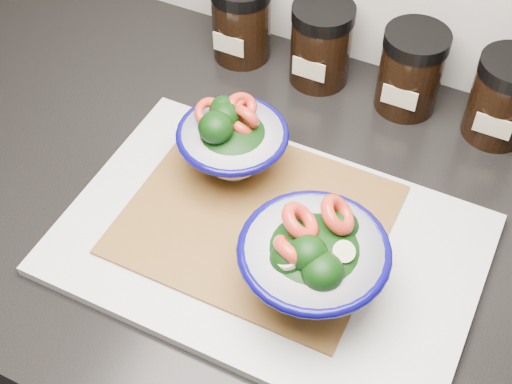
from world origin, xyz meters
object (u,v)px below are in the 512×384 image
at_px(bowl_right, 313,261).
at_px(spice_jar_c, 411,71).
at_px(spice_jar_d, 504,98).
at_px(spice_jar_a, 241,20).
at_px(cutting_board, 269,244).
at_px(bowl_left, 232,142).
at_px(spice_jar_b, 321,44).

relative_size(bowl_right, spice_jar_c, 1.34).
height_order(spice_jar_c, spice_jar_d, same).
bearing_deg(spice_jar_a, cutting_board, -58.18).
height_order(spice_jar_a, spice_jar_d, same).
height_order(cutting_board, spice_jar_a, spice_jar_a).
bearing_deg(cutting_board, bowl_left, 137.29).
distance_m(bowl_left, spice_jar_c, 0.26).
distance_m(spice_jar_b, spice_jar_c, 0.12).
xyz_separation_m(cutting_board, bowl_left, (-0.08, 0.08, 0.05)).
distance_m(bowl_right, spice_jar_d, 0.35).
bearing_deg(spice_jar_c, bowl_left, -124.38).
bearing_deg(spice_jar_c, spice_jar_a, 180.00).
relative_size(bowl_left, spice_jar_d, 1.14).
bearing_deg(spice_jar_c, bowl_right, -89.08).
relative_size(spice_jar_b, spice_jar_c, 1.00).
xyz_separation_m(bowl_right, spice_jar_c, (-0.01, 0.33, -0.01)).
xyz_separation_m(bowl_left, spice_jar_d, (0.26, 0.21, -0.00)).
height_order(spice_jar_b, spice_jar_c, same).
bearing_deg(bowl_right, bowl_left, 142.21).
bearing_deg(spice_jar_d, spice_jar_a, 180.00).
height_order(cutting_board, spice_jar_d, spice_jar_d).
relative_size(cutting_board, bowl_right, 2.98).
distance_m(cutting_board, bowl_left, 0.13).
xyz_separation_m(spice_jar_b, spice_jar_c, (0.12, 0.00, 0.00)).
xyz_separation_m(spice_jar_a, spice_jar_d, (0.36, 0.00, 0.00)).
distance_m(bowl_right, spice_jar_c, 0.33).
bearing_deg(spice_jar_b, bowl_right, -68.69).
bearing_deg(bowl_left, spice_jar_d, 38.92).
bearing_deg(spice_jar_c, spice_jar_b, 180.00).
height_order(bowl_left, bowl_right, bowl_right).
relative_size(spice_jar_a, spice_jar_b, 1.00).
height_order(spice_jar_b, spice_jar_d, same).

